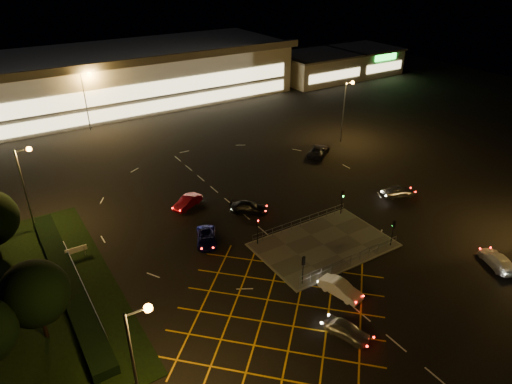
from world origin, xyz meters
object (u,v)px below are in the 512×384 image
signal_sw (303,265)px  car_left_blue (206,238)px  car_right_silver (398,191)px  car_east_grey (319,151)px  signal_se (393,228)px  signal_ne (342,197)px  car_approach_white (497,260)px  car_near_silver (347,330)px  car_far_dkgrey (249,208)px  signal_nw (258,226)px  car_queue_white (340,288)px  car_circ_red (187,202)px

signal_sw → car_left_blue: 12.28m
car_right_silver → car_east_grey: size_ratio=0.78×
signal_se → car_right_silver: 12.10m
signal_ne → car_east_grey: size_ratio=0.58×
signal_sw → signal_se: bearing=-180.0°
signal_ne → car_east_grey: bearing=59.4°
signal_se → car_approach_white: 10.60m
car_near_silver → car_far_dkgrey: bearing=61.1°
signal_nw → car_far_dkgrey: size_ratio=0.67×
car_far_dkgrey → car_right_silver: bearing=-71.0°
signal_ne → car_far_dkgrey: signal_ne is taller
car_right_silver → car_left_blue: bearing=100.7°
signal_sw → car_far_dkgrey: (2.82, 14.34, -1.69)m
signal_sw → car_far_dkgrey: bearing=-101.1°
car_left_blue → car_right_silver: bearing=15.8°
signal_se → car_far_dkgrey: bearing=-57.4°
signal_se → car_queue_white: (-9.88, -3.01, -1.67)m
signal_nw → car_east_grey: (21.16, 15.48, -1.61)m
signal_nw → car_approach_white: bearing=-41.1°
signal_se → car_left_blue: bearing=-34.4°
car_queue_white → car_east_grey: bearing=40.9°
car_right_silver → car_circ_red: 27.21m
signal_sw → car_circ_red: 19.85m
signal_se → car_east_grey: 25.24m
car_far_dkgrey → car_approach_white: 27.46m
car_left_blue → signal_ne: bearing=12.9°
car_queue_white → car_far_dkgrey: size_ratio=0.91×
signal_nw → car_queue_white: size_ratio=0.75×
signal_se → signal_ne: 7.99m
car_left_blue → car_far_dkgrey: 7.95m
car_left_blue → car_east_grey: size_ratio=0.84×
car_east_grey → car_approach_white: car_east_grey is taller
signal_nw → car_near_silver: size_ratio=0.80×
car_far_dkgrey → signal_se: bearing=-108.0°
signal_nw → car_far_dkgrey: signal_nw is taller
signal_se → car_far_dkgrey: 17.11m
car_far_dkgrey → car_east_grey: (18.33, 9.13, 0.08)m
car_near_silver → car_left_blue: car_near_silver is taller
car_approach_white → signal_nw: bearing=-17.4°
signal_ne → car_right_silver: 9.53m
signal_ne → car_circ_red: size_ratio=0.73×
signal_sw → car_near_silver: bearing=82.8°
signal_nw → car_right_silver: 21.44m
signal_se → car_left_blue: size_ratio=0.69×
car_east_grey → car_approach_white: 31.76m
car_queue_white → car_circ_red: (-5.12, 22.56, 0.01)m
signal_nw → car_near_silver: bearing=-93.4°
car_left_blue → car_east_grey: (25.67, 12.18, 0.12)m
signal_ne → car_far_dkgrey: 11.29m
car_queue_white → car_circ_red: bearing=89.4°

